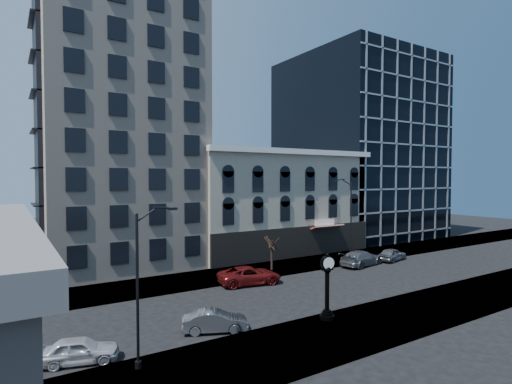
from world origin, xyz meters
TOP-DOWN VIEW (x-y plane):
  - ground at (0.00, 0.00)m, footprint 160.00×160.00m
  - sidewalk_far at (0.00, 8.00)m, footprint 160.00×6.00m
  - sidewalk_near at (0.00, -8.00)m, footprint 160.00×6.00m
  - cream_tower at (-6.11, 18.88)m, footprint 15.90×15.40m
  - victorian_row at (12.00, 15.89)m, footprint 22.60×11.19m
  - glass_office at (32.00, 20.91)m, footprint 20.00×20.15m
  - street_clock at (1.12, -6.00)m, footprint 0.96×0.96m
  - street_lamp_near at (-10.49, -6.12)m, footprint 2.02×0.54m
  - street_lamp_far at (15.51, 6.88)m, footprint 2.30×0.95m
  - bare_tree_near at (-16.20, -6.80)m, footprint 3.98×3.98m
  - bare_tree_far at (5.94, 7.33)m, footprint 2.38×2.38m
  - car_near_a at (-13.31, -3.84)m, footprint 4.06×2.55m
  - car_near_b at (-5.80, -3.81)m, footprint 4.13×2.80m
  - car_far_a at (1.50, 4.24)m, footprint 5.88×3.48m
  - car_far_b at (15.20, 4.27)m, footprint 5.84×3.23m
  - car_far_c at (20.00, 4.18)m, footprint 4.43×2.51m

SIDE VIEW (x-z plane):
  - ground at x=0.00m, z-range 0.00..0.00m
  - sidewalk_far at x=0.00m, z-range 0.00..0.12m
  - sidewalk_near at x=0.00m, z-range 0.00..0.12m
  - car_near_a at x=-13.31m, z-range 0.00..1.29m
  - car_near_b at x=-5.80m, z-range 0.00..1.29m
  - car_far_c at x=20.00m, z-range 0.00..1.42m
  - car_far_a at x=1.50m, z-range 0.00..1.53m
  - car_far_b at x=15.20m, z-range 0.00..1.60m
  - street_clock at x=1.12m, z-range -0.08..4.16m
  - bare_tree_far at x=5.94m, z-range 1.15..5.24m
  - bare_tree_near at x=-16.20m, z-range 1.87..8.70m
  - victorian_row at x=12.00m, z-range -0.25..12.25m
  - street_lamp_near at x=-10.49m, z-range 2.12..9.95m
  - street_lamp_far at x=15.51m, z-range 2.45..11.62m
  - glass_office at x=32.00m, z-range 0.00..28.00m
  - cream_tower at x=-6.11m, z-range -1.93..40.57m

